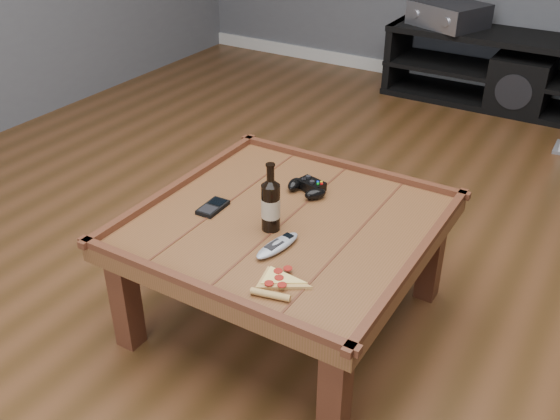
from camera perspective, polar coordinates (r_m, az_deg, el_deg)
The scene contains 11 objects.
ground at distance 2.49m, azimuth 0.55°, elevation -9.77°, with size 6.00×6.00×0.00m, color #442A13.
baseboard at distance 4.97m, azimuth 18.85°, elevation 10.70°, with size 5.00×0.02×0.10m, color silver.
coffee_table at distance 2.25m, azimuth 0.60°, elevation -2.18°, with size 1.03×1.03×0.48m.
media_console at distance 4.69m, azimuth 18.49°, elevation 12.16°, with size 1.40×0.45×0.50m.
beer_bottle at distance 2.12m, azimuth -0.86°, elevation 0.59°, with size 0.07×0.07×0.25m.
game_controller at distance 2.39m, azimuth 2.54°, elevation 2.10°, with size 0.18×0.14×0.05m.
pizza_slice at distance 1.91m, azimuth -0.20°, elevation -6.60°, with size 0.18×0.24×0.02m.
smartphone at distance 2.30m, azimuth -6.16°, elevation 0.26°, with size 0.07×0.13×0.02m.
remote_control at distance 2.06m, azimuth -0.23°, elevation -3.25°, with size 0.09×0.20×0.03m.
av_receiver at distance 4.68m, azimuth 15.15°, elevation 16.90°, with size 0.57×0.52×0.16m.
subwoofer at distance 4.63m, azimuth 21.11°, elevation 10.70°, with size 0.38×0.39×0.38m.
Camera 1 is at (0.96, -1.63, 1.61)m, focal length 40.00 mm.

